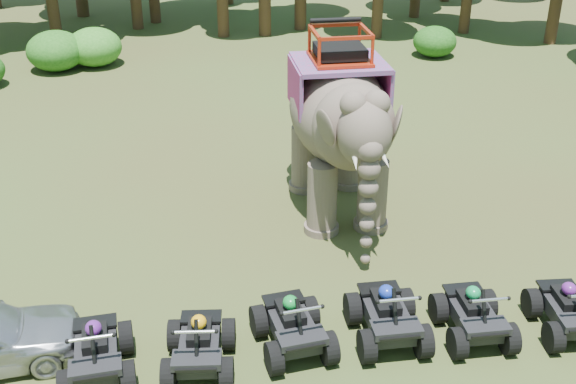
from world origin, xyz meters
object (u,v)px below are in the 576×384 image
at_px(atv_1, 199,339).
at_px(atv_4, 475,309).
at_px(atv_0, 95,346).
at_px(atv_2, 293,319).
at_px(atv_5, 570,305).
at_px(elephant, 339,122).
at_px(atv_3, 388,309).

xyz_separation_m(atv_1, atv_4, (5.27, 0.14, -0.00)).
relative_size(atv_1, atv_4, 1.00).
relative_size(atv_0, atv_2, 1.00).
relative_size(atv_4, atv_5, 1.01).
relative_size(elephant, atv_1, 3.29).
distance_m(atv_2, atv_4, 3.51).
height_order(elephant, atv_4, elephant).
bearing_deg(atv_5, atv_2, -178.83).
relative_size(atv_0, atv_1, 1.03).
bearing_deg(atv_4, atv_5, -3.39).
height_order(atv_3, atv_5, atv_3).
distance_m(atv_1, atv_4, 5.27).
height_order(elephant, atv_3, elephant).
bearing_deg(atv_4, elephant, 105.50).
distance_m(atv_1, atv_5, 7.15).
bearing_deg(atv_2, atv_5, -10.77).
relative_size(atv_0, atv_4, 1.04).
bearing_deg(atv_2, atv_0, 176.37).
height_order(atv_1, atv_2, atv_2).
xyz_separation_m(atv_0, atv_1, (1.83, -0.06, -0.02)).
relative_size(atv_1, atv_3, 0.94).
xyz_separation_m(atv_2, atv_3, (1.84, 0.02, 0.02)).
relative_size(atv_3, atv_4, 1.07).
xyz_separation_m(atv_0, atv_2, (3.59, 0.25, -0.00)).
bearing_deg(atv_2, elephant, 62.36).
xyz_separation_m(atv_1, atv_5, (7.15, 0.01, -0.01)).
height_order(atv_0, atv_5, atv_0).
bearing_deg(elephant, atv_5, -60.08).
relative_size(elephant, atv_0, 3.18).
distance_m(atv_0, atv_2, 3.60).
relative_size(atv_1, atv_5, 1.02).
height_order(atv_2, atv_4, atv_2).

